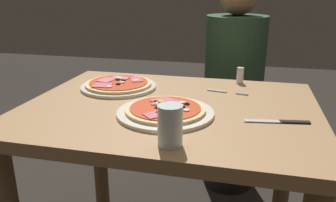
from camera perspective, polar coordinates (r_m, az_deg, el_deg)
dining_table at (r=1.23m, az=0.34°, el=-6.39°), size 1.00×0.78×0.73m
pizza_foreground at (r=1.09m, az=-0.46°, el=-1.69°), size 0.31×0.31×0.05m
pizza_across_left at (r=1.39m, az=-8.25°, el=2.66°), size 0.30×0.30×0.03m
water_glass_near at (r=0.87m, az=0.35°, el=-4.54°), size 0.07×0.07×0.11m
fork at (r=1.34m, az=9.37°, el=1.54°), size 0.16×0.04×0.00m
knife at (r=1.09m, az=18.48°, el=-3.29°), size 0.20×0.05×0.01m
salt_shaker at (r=1.47m, az=11.96°, el=4.19°), size 0.03×0.03×0.07m
diner_person at (r=1.92m, az=10.77°, el=1.29°), size 0.32×0.32×1.18m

